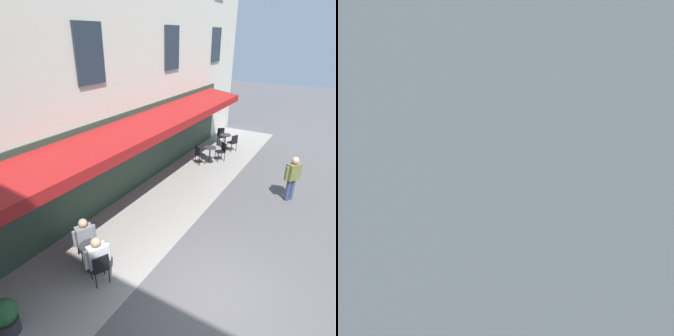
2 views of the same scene
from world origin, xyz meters
TOP-DOWN VIEW (x-y plane):
  - ground_plane at (0.00, 0.00)m, footprint 70.00×70.00m
  - sidewalk_cafe_terrace at (-3.25, -3.40)m, footprint 20.50×3.20m
  - back_alley_steps at (6.60, -4.59)m, footprint 2.40×1.75m
  - cafe_table_near_entrance at (0.74, -3.20)m, footprint 0.60×0.60m
  - cafe_chair_black_near_door at (1.02, -2.63)m, footprint 0.54×0.54m
  - cafe_chair_black_by_window at (0.47, -3.77)m, footprint 0.53×0.53m
  - cafe_table_mid_terrace at (-7.51, -3.48)m, footprint 0.60×0.60m
  - cafe_chair_black_corner_right at (-7.97, -3.06)m, footprint 0.57×0.57m
  - cafe_chair_black_facing_street at (-6.96, -3.80)m, footprint 0.55×0.55m
  - cafe_chair_black_corner_left at (-9.44, -3.01)m, footprint 0.54×0.54m
  - seated_patron_in_white at (0.93, -2.82)m, footprint 0.61×0.64m
  - seated_companion_in_grey at (0.56, -3.58)m, footprint 0.59×0.61m
  - walking_pedestrian_in_olive at (-5.72, 0.55)m, footprint 0.62×0.52m
  - no_parking_sign at (6.90, 0.71)m, footprint 0.19×0.57m
  - potted_plant_by_steps at (3.83, -3.49)m, footprint 0.51×0.51m
  - potted_plant_entrance_right at (6.93, -3.15)m, footprint 0.48×0.48m
  - potted_plant_mid_terrace at (3.68, -4.21)m, footprint 0.34×0.34m
  - potted_plant_entrance_left at (3.03, -3.38)m, footprint 0.55×0.55m
  - potted_plant_under_sign at (4.78, -3.84)m, footprint 0.46×0.46m
  - parked_car_red at (2.43, 4.45)m, footprint 4.35×1.91m

SIDE VIEW (x-z plane):
  - ground_plane at x=0.00m, z-range 0.00..0.00m
  - sidewalk_cafe_terrace at x=-3.25m, z-range 0.00..0.01m
  - back_alley_steps at x=6.60m, z-range -0.06..0.54m
  - potted_plant_entrance_right at x=6.93m, z-range 0.02..0.85m
  - potted_plant_entrance_left at x=3.03m, z-range 0.02..0.88m
  - cafe_table_near_entrance at x=0.74m, z-range 0.12..0.87m
  - cafe_table_mid_terrace at x=-7.51m, z-range 0.12..0.87m
  - potted_plant_by_steps at x=3.83m, z-range 0.06..0.95m
  - potted_plant_under_sign at x=4.78m, z-range -0.01..1.10m
  - cafe_chair_black_near_door at x=1.02m, z-range 0.09..1.00m
  - cafe_chair_black_by_window at x=0.47m, z-range 0.09..1.00m
  - cafe_chair_black_corner_right at x=-7.97m, z-range 0.09..1.00m
  - cafe_chair_black_facing_street at x=-6.96m, z-range 0.09..1.00m
  - cafe_chair_black_corner_left at x=-9.44m, z-range 0.09..1.00m
  - potted_plant_mid_terrace at x=3.68m, z-range -0.01..1.15m
  - seated_companion_in_grey at x=0.56m, z-range 0.05..1.33m
  - seated_patron_in_white at x=0.93m, z-range 0.05..1.35m
  - parked_car_red at x=2.43m, z-range 0.05..1.38m
  - walking_pedestrian_in_olive at x=-5.72m, z-range 0.15..1.89m
  - no_parking_sign at x=6.90m, z-range 0.49..3.09m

